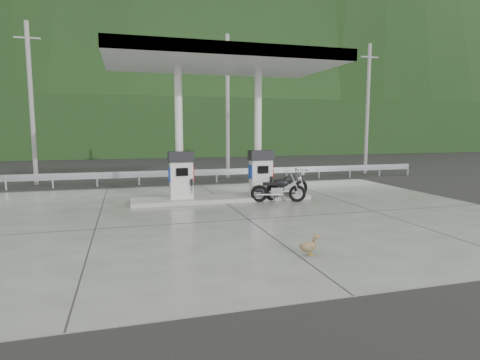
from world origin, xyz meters
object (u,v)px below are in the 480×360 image
object	(u,v)px
gas_pump_left	(181,175)
motorcycle_right	(287,186)
gas_pump_right	(261,173)
motorcycle_left	(278,190)
duck	(309,247)

from	to	relation	value
gas_pump_left	motorcycle_right	bearing A→B (deg)	-4.71
gas_pump_left	gas_pump_right	size ratio (longest dim) A/B	1.00
gas_pump_right	motorcycle_left	xyz separation A→B (m)	(0.40, -0.92, -0.58)
motorcycle_left	duck	distance (m)	6.61
gas_pump_left	gas_pump_right	bearing A→B (deg)	0.00
motorcycle_left	duck	size ratio (longest dim) A/B	3.77
motorcycle_right	duck	size ratio (longest dim) A/B	4.04
duck	gas_pump_right	bearing A→B (deg)	63.65
motorcycle_left	motorcycle_right	size ratio (longest dim) A/B	0.93
gas_pump_right	motorcycle_right	world-z (taller)	gas_pump_right
motorcycle_left	gas_pump_left	bearing A→B (deg)	-177.76
motorcycle_left	gas_pump_right	bearing A→B (deg)	130.07
gas_pump_right	motorcycle_left	distance (m)	1.16
duck	motorcycle_left	bearing A→B (deg)	58.77
gas_pump_right	motorcycle_right	bearing A→B (deg)	-18.89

